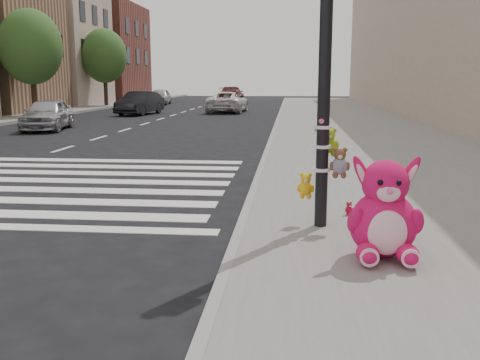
% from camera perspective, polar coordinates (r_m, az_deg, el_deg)
% --- Properties ---
extents(ground, '(120.00, 120.00, 0.00)m').
position_cam_1_polar(ground, '(5.90, -16.98, -10.02)').
color(ground, black).
rests_on(ground, ground).
extents(sidewalk_near, '(7.00, 80.00, 0.14)m').
position_cam_1_polar(sidewalk_near, '(15.47, 15.87, 3.00)').
color(sidewalk_near, slate).
rests_on(sidewalk_near, ground).
extents(curb_edge, '(0.12, 80.00, 0.15)m').
position_cam_1_polar(curb_edge, '(15.23, 2.98, 3.28)').
color(curb_edge, gray).
rests_on(curb_edge, ground).
extents(bld_far_d, '(6.00, 8.00, 10.00)m').
position_cam_1_polar(bld_far_d, '(43.91, -18.93, 14.05)').
color(bld_far_d, '#BBA28F').
rests_on(bld_far_d, ground).
extents(bld_far_e, '(6.00, 10.00, 9.00)m').
position_cam_1_polar(bld_far_e, '(54.12, -14.03, 13.04)').
color(bld_far_e, brown).
rests_on(bld_far_e, ground).
extents(signal_pole, '(0.67, 0.49, 4.00)m').
position_cam_1_polar(signal_pole, '(6.91, 9.09, 8.79)').
color(signal_pole, black).
rests_on(signal_pole, sidewalk_near).
extents(tree_far_b, '(3.20, 3.20, 5.44)m').
position_cam_1_polar(tree_far_b, '(30.26, -21.43, 13.07)').
color(tree_far_b, '#382619').
rests_on(tree_far_b, sidewalk_far).
extents(tree_far_c, '(3.20, 3.20, 5.44)m').
position_cam_1_polar(tree_far_c, '(40.40, -14.29, 12.70)').
color(tree_far_c, '#382619').
rests_on(tree_far_c, sidewalk_far).
extents(pink_bunny, '(0.80, 0.83, 1.13)m').
position_cam_1_polar(pink_bunny, '(5.92, 15.13, -3.74)').
color(pink_bunny, '#DA125B').
rests_on(pink_bunny, sidewalk_near).
extents(red_teddy, '(0.15, 0.13, 0.19)m').
position_cam_1_polar(red_teddy, '(7.75, 11.54, -2.99)').
color(red_teddy, red).
rests_on(red_teddy, sidewalk_near).
extents(car_silver_far, '(2.13, 3.95, 1.27)m').
position_cam_1_polar(car_silver_far, '(23.06, -19.85, 6.62)').
color(car_silver_far, '#B0B1B6').
rests_on(car_silver_far, ground).
extents(car_dark_far, '(1.98, 4.21, 1.33)m').
position_cam_1_polar(car_dark_far, '(31.63, -10.63, 8.07)').
color(car_dark_far, black).
rests_on(car_dark_far, ground).
extents(car_white_near, '(2.26, 4.64, 1.27)m').
position_cam_1_polar(car_white_near, '(33.24, -1.34, 8.32)').
color(car_white_near, silver).
rests_on(car_white_near, ground).
extents(car_maroon_near, '(2.07, 4.83, 1.39)m').
position_cam_1_polar(car_maroon_near, '(46.50, -0.93, 9.09)').
color(car_maroon_near, '#521A17').
rests_on(car_maroon_near, ground).
extents(car_silver_deep, '(1.85, 3.88, 1.28)m').
position_cam_1_polar(car_silver_deep, '(43.88, -8.53, 8.80)').
color(car_silver_deep, '#AFAFB4').
rests_on(car_silver_deep, ground).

